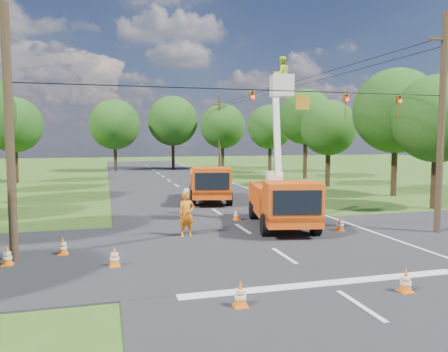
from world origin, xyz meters
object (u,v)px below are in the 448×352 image
object	(u,v)px
ground_worker	(187,214)
tree_far_c	(223,126)
pole_right_far	(219,133)
tree_right_e	(270,127)
pole_right_mid	(276,130)
tree_right_a	(437,119)
traffic_cone_2	(237,214)
tree_far_a	(115,125)
bucket_truck	(282,192)
traffic_cone_5	(63,246)
traffic_cone_8	(340,224)
tree_right_b	(396,111)
distant_car	(217,176)
traffic_cone_1	(406,280)
tree_right_c	(329,128)
traffic_cone_4	(115,257)
second_truck	(210,183)
tree_far_b	(173,121)
traffic_cone_3	(267,204)
tree_right_d	(306,117)
traffic_cone_7	(260,190)
traffic_cone_0	(240,294)
tree_left_f	(14,125)
pole_right_near	(441,122)
traffic_cone_6	(7,256)
pole_left	(10,135)

from	to	relation	value
ground_worker	tree_far_c	size ratio (longest dim) A/B	0.22
pole_right_far	tree_right_e	distance (m)	7.32
pole_right_mid	tree_right_a	distance (m)	14.87
traffic_cone_2	tree_far_a	distance (m)	38.50
bucket_truck	traffic_cone_5	xyz separation A→B (m)	(-9.94, -2.63, -1.41)
traffic_cone_8	tree_right_b	size ratio (longest dim) A/B	0.07
distant_car	pole_right_far	xyz separation A→B (m)	(3.99, 14.27, 4.47)
traffic_cone_1	ground_worker	bearing A→B (deg)	118.62
traffic_cone_2	tree_right_c	world-z (taller)	tree_right_c
traffic_cone_4	tree_right_c	bearing A→B (deg)	46.98
ground_worker	tree_far_c	xyz separation A→B (m)	(12.37, 39.77, 5.05)
second_truck	tree_right_e	size ratio (longest dim) A/B	0.82
traffic_cone_1	tree_far_a	distance (m)	50.21
tree_right_e	tree_far_b	distance (m)	14.75
ground_worker	tree_far_a	bearing A→B (deg)	84.43
traffic_cone_3	traffic_cone_8	xyz separation A→B (m)	(1.10, -6.74, 0.00)
tree_right_d	traffic_cone_7	bearing A→B (deg)	-128.88
traffic_cone_2	tree_right_b	world-z (taller)	tree_right_b
traffic_cone_3	traffic_cone_7	world-z (taller)	same
pole_right_mid	tree_far_b	distance (m)	25.65
traffic_cone_4	pole_right_mid	size ratio (longest dim) A/B	0.07
traffic_cone_0	traffic_cone_4	xyz separation A→B (m)	(-3.06, 4.55, 0.00)
pole_right_mid	tree_far_b	world-z (taller)	tree_far_b
tree_right_a	traffic_cone_7	bearing A→B (deg)	131.71
bucket_truck	traffic_cone_3	world-z (taller)	bucket_truck
ground_worker	pole_right_mid	bearing A→B (deg)	48.83
pole_right_far	tree_far_b	distance (m)	7.63
traffic_cone_4	tree_far_b	distance (m)	47.96
traffic_cone_2	tree_left_f	xyz separation A→B (m)	(-15.19, 24.68, 5.33)
distant_car	traffic_cone_3	size ratio (longest dim) A/B	5.30
pole_right_near	tree_right_c	xyz separation A→B (m)	(4.70, 19.00, 0.21)
traffic_cone_0	traffic_cone_6	distance (m)	8.69
traffic_cone_7	tree_right_b	world-z (taller)	tree_right_b
traffic_cone_5	traffic_cone_4	bearing A→B (deg)	-48.01
ground_worker	tree_right_c	distance (m)	23.62
traffic_cone_6	tree_left_f	bearing A→B (deg)	99.61
traffic_cone_8	tree_left_f	xyz separation A→B (m)	(-19.14, 28.50, 5.33)
traffic_cone_5	pole_left	size ratio (longest dim) A/B	0.08
traffic_cone_0	traffic_cone_2	distance (m)	12.02
bucket_truck	traffic_cone_1	size ratio (longest dim) A/B	11.78
second_truck	pole_left	xyz separation A→B (m)	(-10.10, -12.40, 3.19)
bucket_truck	tree_right_c	size ratio (longest dim) A/B	1.07
traffic_cone_6	pole_right_mid	xyz separation A→B (m)	(18.13, 20.57, 4.75)
traffic_cone_3	tree_far_b	size ratio (longest dim) A/B	0.07
traffic_cone_6	pole_right_far	world-z (taller)	pole_right_far
traffic_cone_0	tree_far_c	bearing A→B (deg)	75.45
ground_worker	traffic_cone_0	world-z (taller)	ground_worker
pole_right_far	pole_right_mid	bearing A→B (deg)	-90.00
tree_right_a	traffic_cone_6	bearing A→B (deg)	-164.14
traffic_cone_8	tree_far_a	distance (m)	42.93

